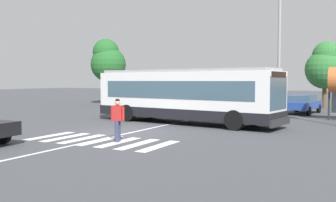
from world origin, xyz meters
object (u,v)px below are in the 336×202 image
background_tree_left (108,61)px  background_tree_right (326,66)px  twin_arm_street_lamp (279,33)px  parked_car_blue (302,103)px  city_transit_bus (185,95)px  pedestrian_crossing_street (118,118)px  parked_car_white (266,103)px  parked_car_teal (198,101)px  parked_car_red (231,102)px

background_tree_left → background_tree_right: 20.89m
twin_arm_street_lamp → parked_car_blue: bearing=75.8°
city_transit_bus → pedestrian_crossing_street: bearing=-86.2°
parked_car_white → background_tree_right: background_tree_right is taller
pedestrian_crossing_street → parked_car_blue: (4.47, 16.87, -0.20)m
background_tree_left → pedestrian_crossing_street: bearing=-51.9°
city_transit_bus → parked_car_teal: bearing=108.9°
pedestrian_crossing_street → parked_car_blue: pedestrian_crossing_street is taller
parked_car_white → pedestrian_crossing_street: bearing=-96.6°
twin_arm_street_lamp → background_tree_left: size_ratio=1.34×
parked_car_red → twin_arm_street_lamp: 7.24m
parked_car_white → background_tree_left: size_ratio=0.69×
parked_car_teal → parked_car_red: size_ratio=1.03×
parked_car_red → parked_car_white: same height
parked_car_white → twin_arm_street_lamp: bearing=-63.5°
city_transit_bus → pedestrian_crossing_street: 7.18m
parked_car_red → parked_car_blue: 5.34m
background_tree_left → twin_arm_street_lamp: bearing=-18.1°
parked_car_blue → background_tree_left: bearing=173.3°
background_tree_left → background_tree_right: bearing=12.4°
pedestrian_crossing_street → background_tree_right: (5.37, 23.65, 2.78)m
parked_car_red → twin_arm_street_lamp: (4.37, -3.29, 4.74)m
city_transit_bus → twin_arm_street_lamp: (4.00, 5.99, 3.92)m
pedestrian_crossing_street → parked_car_teal: pedestrian_crossing_street is taller
pedestrian_crossing_street → background_tree_right: size_ratio=0.29×
city_transit_bus → parked_car_red: bearing=92.3°
parked_car_teal → twin_arm_street_lamp: (7.11, -3.14, 4.74)m
city_transit_bus → background_tree_right: 17.64m
city_transit_bus → background_tree_left: (-14.55, 12.03, 2.86)m
parked_car_teal → parked_car_red: bearing=3.1°
city_transit_bus → background_tree_right: (5.84, 16.51, 2.16)m
city_transit_bus → twin_arm_street_lamp: 8.20m
parked_car_white → twin_arm_street_lamp: size_ratio=0.51×
pedestrian_crossing_street → city_transit_bus: bearing=93.8°
parked_car_blue → parked_car_red: bearing=-175.1°
pedestrian_crossing_street → background_tree_left: bearing=128.1°
pedestrian_crossing_street → parked_car_blue: 17.46m
pedestrian_crossing_street → background_tree_right: bearing=77.2°
parked_car_red → background_tree_left: background_tree_left is taller
parked_car_teal → background_tree_right: bearing=39.5°
parked_car_red → parked_car_white: (2.75, -0.03, 0.00)m
background_tree_right → parked_car_white: bearing=-115.5°
parked_car_blue → twin_arm_street_lamp: size_ratio=0.52×
parked_car_white → parked_car_blue: bearing=10.9°
parked_car_white → background_tree_left: background_tree_left is taller
parked_car_red → background_tree_left: bearing=169.0°
pedestrian_crossing_street → twin_arm_street_lamp: (3.53, 13.12, 4.54)m
background_tree_right → pedestrian_crossing_street: bearing=-102.8°
pedestrian_crossing_street → parked_car_red: (-0.85, 16.41, -0.20)m
parked_car_red → parked_car_white: 2.75m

